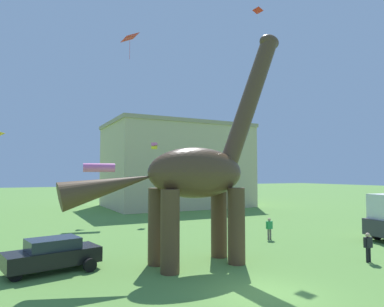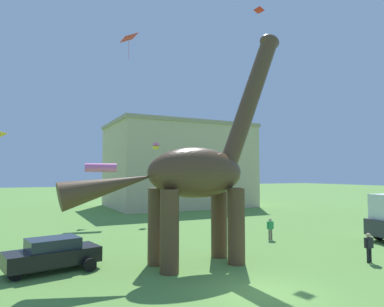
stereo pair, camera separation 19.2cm
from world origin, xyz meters
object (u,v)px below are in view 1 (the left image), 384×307
kite_mid_right (258,11)px  kite_high_right (130,38)px  dinosaur_sculpture (196,173)px  person_watching_child (269,226)px  parked_sedan_left (53,254)px  person_vendor_side (368,244)px  kite_high_left (154,146)px  kite_near_high (99,168)px

kite_mid_right → kite_high_right: (-12.74, -7.41, -7.26)m
dinosaur_sculpture → person_watching_child: size_ratio=8.54×
parked_sedan_left → person_vendor_side: (14.80, -5.66, 0.11)m
parked_sedan_left → kite_high_left: size_ratio=6.97×
person_watching_child → kite_high_left: (-3.58, 13.25, 6.50)m
dinosaur_sculpture → person_watching_child: 9.19m
kite_high_left → kite_mid_right: size_ratio=0.66×
parked_sedan_left → kite_mid_right: bearing=2.6°
person_watching_child → kite_mid_right: kite_mid_right is taller
kite_high_right → kite_near_high: 18.43m
kite_high_left → kite_mid_right: 15.69m
kite_near_high → person_watching_child: bearing=-53.4°
kite_high_right → parked_sedan_left: bearing=126.2°
kite_mid_right → parked_sedan_left: bearing=-165.7°
kite_near_high → kite_high_left: bearing=8.4°
person_watching_child → kite_near_high: kite_near_high is taller
dinosaur_sculpture → person_vendor_side: size_ratio=8.47×
dinosaur_sculpture → kite_high_right: size_ratio=11.79×
person_vendor_side → person_watching_child: size_ratio=1.01×
dinosaur_sculpture → person_watching_child: dinosaur_sculpture is taller
parked_sedan_left → kite_high_right: (2.57, -3.52, 9.65)m
dinosaur_sculpture → kite_high_left: 17.43m
person_vendor_side → person_watching_child: (-0.56, 7.20, -0.01)m
kite_high_left → kite_near_high: bearing=-171.6°
parked_sedan_left → kite_high_left: (10.66, 14.78, 6.61)m
person_watching_child → kite_mid_right: (1.07, 2.36, 16.80)m
person_vendor_side → kite_near_high: kite_near_high is taller
kite_high_right → person_watching_child: bearing=23.4°
kite_near_high → parked_sedan_left: bearing=-109.8°
parked_sedan_left → person_vendor_side: 15.85m
person_vendor_side → kite_high_left: 21.85m
person_vendor_side → kite_high_right: size_ratio=1.39×
person_watching_child → kite_high_left: size_ratio=2.34×
kite_high_left → kite_mid_right: (4.65, -10.89, 10.30)m
parked_sedan_left → kite_high_left: 19.38m
kite_high_left → kite_high_right: kite_high_right is taller
parked_sedan_left → kite_high_left: bearing=42.5°
person_vendor_side → kite_high_left: bearing=-100.6°
person_watching_child → kite_near_high: (-9.21, 12.42, 4.24)m
person_vendor_side → kite_high_left: kite_high_left is taller
person_watching_child → kite_near_high: size_ratio=0.53×
kite_high_left → kite_high_right: size_ratio=0.59×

